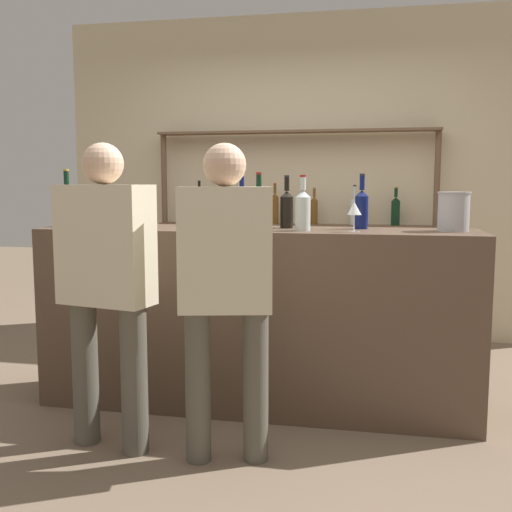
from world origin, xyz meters
name	(u,v)px	position (x,y,z in m)	size (l,w,h in m)	color
ground_plane	(256,405)	(0.00, 0.00, 0.00)	(16.00, 16.00, 0.00)	#7A6651
bar_counter	(256,318)	(0.00, 0.00, 0.54)	(2.59, 0.56, 1.08)	brown
back_wall	(297,178)	(0.00, 1.88, 1.40)	(4.19, 0.12, 2.80)	beige
back_shelf	(295,201)	(0.00, 1.70, 1.20)	(2.42, 0.18, 1.80)	brown
counter_bottle_0	(362,208)	(0.61, 0.11, 1.21)	(0.08, 0.08, 0.32)	#0F1956
counter_bottle_1	(67,205)	(-1.18, -0.06, 1.22)	(0.08, 0.08, 0.35)	black
counter_bottle_2	(287,208)	(0.17, 0.09, 1.20)	(0.08, 0.08, 0.31)	black
counter_bottle_3	(259,207)	(0.01, 0.03, 1.21)	(0.08, 0.08, 0.33)	black
counter_bottle_4	(303,209)	(0.29, -0.09, 1.21)	(0.09, 0.09, 0.31)	silver
counter_bottle_5	(242,207)	(-0.12, 0.13, 1.20)	(0.08, 0.08, 0.32)	#0F1956
wine_glass	(354,209)	(0.58, -0.13, 1.21)	(0.08, 0.08, 0.16)	silver
ice_bucket	(454,211)	(1.12, 0.04, 1.19)	(0.18, 0.18, 0.22)	#B2B2B7
cork_jar	(123,216)	(-0.86, 0.04, 1.15)	(0.13, 0.13, 0.14)	silver
customer_center	(226,280)	(0.00, -0.74, 0.89)	(0.47, 0.28, 1.54)	#575347
customer_left	(106,276)	(-0.62, -0.72, 0.89)	(0.51, 0.30, 1.55)	#575347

